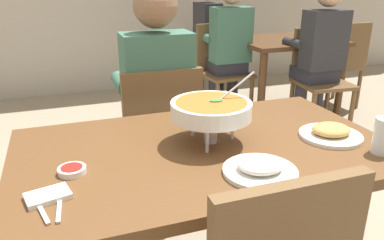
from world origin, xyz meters
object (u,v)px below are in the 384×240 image
(appetizer_plate, at_px, (331,133))
(patron_bg_middle, at_px, (211,34))
(dining_table_main, at_px, (205,172))
(chair_bg_middle, at_px, (217,56))
(rice_plate, at_px, (260,168))
(chair_bg_right, at_px, (220,65))
(diner_main, at_px, (156,93))
(drink_glass, at_px, (383,138))
(chair_bg_corner, at_px, (342,61))
(patron_bg_right, at_px, (229,42))
(sauce_dish, at_px, (72,170))
(chair_bg_left, at_px, (318,73))
(patron_bg_left, at_px, (320,48))
(chair_diner_main, at_px, (159,135))
(curry_bowl, at_px, (211,110))
(dining_table_far, at_px, (285,52))

(appetizer_plate, bearing_deg, patron_bg_middle, 77.52)
(dining_table_main, distance_m, chair_bg_middle, 2.88)
(rice_plate, bearing_deg, chair_bg_right, 69.21)
(diner_main, xyz_separation_m, drink_glass, (0.57, -0.99, 0.06))
(chair_bg_corner, xyz_separation_m, patron_bg_right, (-1.23, 0.13, 0.24))
(rice_plate, bearing_deg, patron_bg_middle, 70.91)
(sauce_dish, height_order, chair_bg_right, chair_bg_right)
(chair_bg_corner, bearing_deg, chair_bg_right, 169.44)
(chair_bg_left, distance_m, patron_bg_middle, 1.26)
(rice_plate, distance_m, chair_bg_corner, 3.13)
(patron_bg_right, bearing_deg, dining_table_main, -116.71)
(drink_glass, relative_size, chair_bg_corner, 0.14)
(chair_bg_middle, bearing_deg, patron_bg_left, -64.64)
(sauce_dish, relative_size, chair_bg_corner, 0.10)
(rice_plate, distance_m, patron_bg_middle, 3.09)
(appetizer_plate, distance_m, chair_bg_right, 2.37)
(drink_glass, bearing_deg, appetizer_plate, 114.57)
(patron_bg_right, bearing_deg, chair_bg_left, -36.51)
(chair_diner_main, xyz_separation_m, drink_glass, (0.57, -0.96, 0.29))
(chair_bg_corner, height_order, patron_bg_left, patron_bg_left)
(patron_bg_middle, bearing_deg, dining_table_main, -112.38)
(drink_glass, bearing_deg, chair_bg_right, 79.61)
(sauce_dish, bearing_deg, patron_bg_middle, 59.90)
(dining_table_main, xyz_separation_m, chair_bg_corner, (2.28, 1.97, -0.13))
(chair_bg_corner, bearing_deg, chair_bg_middle, 149.23)
(drink_glass, xyz_separation_m, patron_bg_middle, (0.53, 2.93, -0.06))
(curry_bowl, bearing_deg, appetizer_plate, -14.10)
(dining_table_far, distance_m, chair_bg_right, 0.68)
(rice_plate, distance_m, chair_bg_middle, 3.09)
(drink_glass, relative_size, patron_bg_right, 0.10)
(chair_bg_right, bearing_deg, chair_bg_corner, -10.56)
(chair_bg_left, xyz_separation_m, chair_bg_corner, (0.56, 0.37, 0.00))
(chair_diner_main, relative_size, patron_bg_middle, 0.69)
(chair_bg_corner, xyz_separation_m, patron_bg_left, (-0.61, -0.41, 0.24))
(chair_bg_right, bearing_deg, diner_main, -124.71)
(dining_table_far, bearing_deg, appetizer_plate, -118.67)
(dining_table_far, relative_size, patron_bg_right, 0.76)
(dining_table_far, bearing_deg, patron_bg_right, 179.33)
(chair_bg_middle, bearing_deg, diner_main, -121.55)
(chair_bg_left, bearing_deg, chair_diner_main, -152.38)
(diner_main, bearing_deg, dining_table_far, 38.95)
(diner_main, height_order, curry_bowl, diner_main)
(chair_diner_main, relative_size, appetizer_plate, 3.75)
(chair_bg_left, distance_m, patron_bg_left, 0.24)
(chair_diner_main, bearing_deg, curry_bowl, -87.23)
(curry_bowl, distance_m, dining_table_far, 2.65)
(dining_table_far, bearing_deg, sauce_dish, -135.26)
(sauce_dish, bearing_deg, diner_main, 58.52)
(patron_bg_left, height_order, patron_bg_middle, same)
(chair_bg_right, bearing_deg, drink_glass, -100.39)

